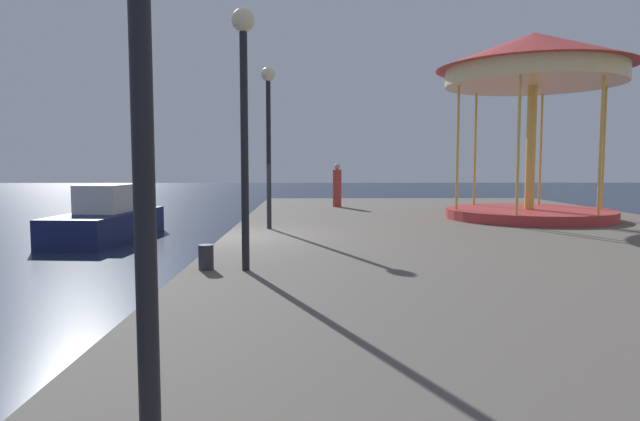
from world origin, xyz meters
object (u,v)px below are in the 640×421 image
object	(u,v)px
carousel	(533,79)
bollard_center	(206,257)
lamp_post_far_end	(268,118)
person_mid_promenade	(337,187)
lamp_post_mid_promenade	(244,92)
motorboat_navy	(107,219)

from	to	relation	value
carousel	bollard_center	distance (m)	12.28
lamp_post_far_end	person_mid_promenade	bearing A→B (deg)	73.82
lamp_post_mid_promenade	person_mid_promenade	size ratio (longest dim) A/B	2.39
motorboat_navy	carousel	xyz separation A→B (m)	(13.39, -1.44, 4.35)
lamp_post_mid_promenade	motorboat_navy	bearing A→B (deg)	120.59
person_mid_promenade	motorboat_navy	bearing A→B (deg)	-155.75
motorboat_navy	bollard_center	distance (m)	10.70
motorboat_navy	lamp_post_far_end	bearing A→B (deg)	-34.78
carousel	bollard_center	xyz separation A→B (m)	(-8.39, -8.02, -4.01)
motorboat_navy	carousel	size ratio (longest dim) A/B	0.95
carousel	person_mid_promenade	world-z (taller)	carousel
person_mid_promenade	lamp_post_far_end	bearing A→B (deg)	-106.18
carousel	person_mid_promenade	xyz separation A→B (m)	(-5.65, 4.93, -3.42)
carousel	lamp_post_far_end	world-z (taller)	carousel
motorboat_navy	lamp_post_mid_promenade	distance (m)	11.46
motorboat_navy	person_mid_promenade	xyz separation A→B (m)	(7.74, 3.49, 0.92)
motorboat_navy	lamp_post_mid_promenade	bearing A→B (deg)	-59.41
motorboat_navy	bollard_center	world-z (taller)	motorboat_navy
bollard_center	lamp_post_far_end	bearing A→B (deg)	83.80
carousel	person_mid_promenade	distance (m)	8.24
bollard_center	person_mid_promenade	world-z (taller)	person_mid_promenade
lamp_post_far_end	lamp_post_mid_promenade	bearing A→B (deg)	-89.64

